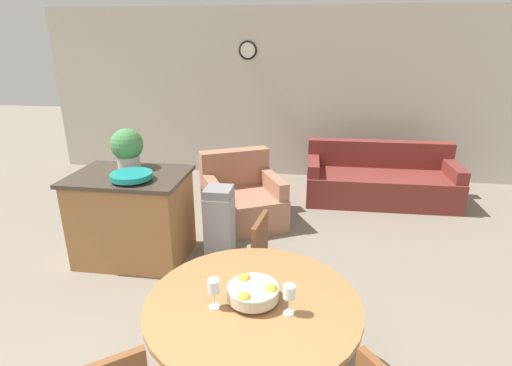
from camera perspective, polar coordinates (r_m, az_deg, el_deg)
name	(u,v)px	position (r m, az deg, el deg)	size (l,w,h in m)	color
wall_back	(285,95)	(6.67, 4.19, 12.44)	(8.00, 0.09, 2.70)	beige
dining_table	(253,326)	(2.54, -0.42, -19.71)	(1.27, 1.27, 0.76)	#9E6B3D
dining_chair_far_side	(274,264)	(3.29, 2.60, -11.49)	(0.47, 0.47, 0.88)	brown
fruit_bowl	(253,292)	(2.39, -0.43, -15.29)	(0.30, 0.30, 0.13)	#B7B29E
wine_glass_left	(214,287)	(2.32, -6.06, -14.60)	(0.07, 0.07, 0.18)	silver
wine_glass_right	(289,293)	(2.27, 4.76, -15.40)	(0.07, 0.07, 0.18)	silver
kitchen_island	(133,217)	(4.35, -17.15, -4.61)	(1.15, 0.82, 0.93)	#9E6B3D
teal_bowl	(131,176)	(3.97, -17.36, 0.99)	(0.39, 0.39, 0.08)	teal
potted_plant	(127,147)	(4.35, -17.94, 4.90)	(0.33, 0.33, 0.42)	beige
trash_bin	(220,222)	(4.26, -5.23, -5.61)	(0.28, 0.30, 0.77)	#9E9EA3
couch	(380,181)	(6.00, 17.24, 0.22)	(2.09, 0.89, 0.81)	maroon
armchair	(242,200)	(5.06, -2.07, -2.40)	(1.22, 1.23, 0.87)	#A87056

